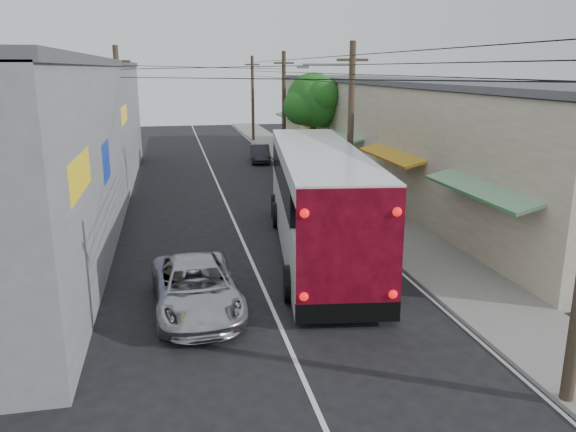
% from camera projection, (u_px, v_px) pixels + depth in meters
% --- Properties ---
extents(ground, '(120.00, 120.00, 0.00)m').
position_uv_depth(ground, '(304.00, 381.00, 12.70)').
color(ground, black).
rests_on(ground, ground).
extents(sidewalk, '(3.00, 80.00, 0.12)m').
position_uv_depth(sidewalk, '(333.00, 188.00, 32.90)').
color(sidewalk, slate).
rests_on(sidewalk, ground).
extents(building_right, '(7.09, 40.00, 6.25)m').
position_uv_depth(building_right, '(394.00, 130.00, 34.90)').
color(building_right, beige).
rests_on(building_right, ground).
extents(building_left, '(7.20, 36.00, 7.25)m').
position_uv_depth(building_left, '(48.00, 137.00, 27.12)').
color(building_left, gray).
rests_on(building_left, ground).
extents(utility_poles, '(11.80, 45.28, 8.00)m').
position_uv_depth(utility_poles, '(275.00, 118.00, 31.51)').
color(utility_poles, '#473828').
rests_on(utility_poles, ground).
extents(street_tree, '(4.40, 4.00, 6.60)m').
position_uv_depth(street_tree, '(314.00, 102.00, 37.49)').
color(street_tree, '#3F2B19').
rests_on(street_tree, ground).
extents(coach_bus, '(4.71, 14.03, 3.97)m').
position_uv_depth(coach_bus, '(318.00, 198.00, 21.34)').
color(coach_bus, white).
rests_on(coach_bus, ground).
extents(jeepney, '(2.68, 5.28, 1.43)m').
position_uv_depth(jeepney, '(196.00, 288.00, 16.20)').
color(jeepney, '#B8B8BF').
rests_on(jeepney, ground).
extents(parked_suv, '(2.38, 5.42, 1.55)m').
position_uv_depth(parked_suv, '(307.00, 184.00, 30.42)').
color(parked_suv, '#A0A1A8').
rests_on(parked_suv, ground).
extents(parked_car_mid, '(2.13, 4.17, 1.36)m').
position_uv_depth(parked_car_mid, '(288.00, 168.00, 35.86)').
color(parked_car_mid, '#27282C').
rests_on(parked_car_mid, ground).
extents(parked_car_far, '(1.74, 4.04, 1.29)m').
position_uv_depth(parked_car_far, '(260.00, 154.00, 42.16)').
color(parked_car_far, black).
rests_on(parked_car_far, ground).
extents(pedestrian_near, '(0.74, 0.60, 1.73)m').
position_uv_depth(pedestrian_near, '(356.00, 188.00, 28.47)').
color(pedestrian_near, '#D06E9D').
rests_on(pedestrian_near, sidewalk).
extents(pedestrian_far, '(0.91, 0.80, 1.58)m').
position_uv_depth(pedestrian_far, '(368.00, 182.00, 30.20)').
color(pedestrian_far, '#7E94B8').
rests_on(pedestrian_far, sidewalk).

